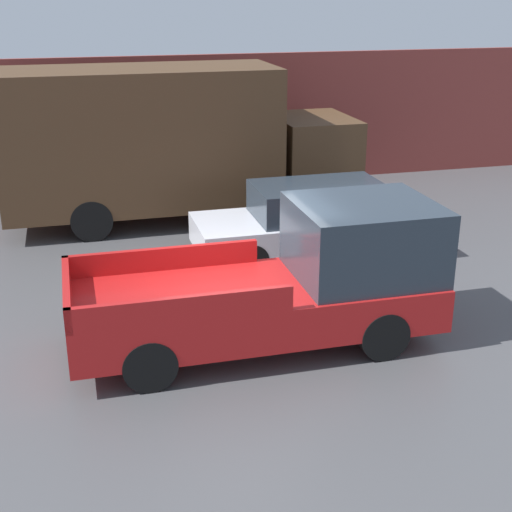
{
  "coord_description": "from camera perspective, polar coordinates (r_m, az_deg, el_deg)",
  "views": [
    {
      "loc": [
        -2.45,
        -10.27,
        5.27
      ],
      "look_at": [
        0.37,
        0.4,
        1.09
      ],
      "focal_mm": 50.0,
      "sensor_mm": 36.0,
      "label": 1
    }
  ],
  "objects": [
    {
      "name": "ground_plane",
      "position": [
        11.8,
        -1.27,
        -5.8
      ],
      "size": [
        60.0,
        60.0,
        0.0
      ],
      "primitive_type": "plane",
      "color": "#4C4C4F"
    },
    {
      "name": "building_wall",
      "position": [
        19.78,
        -7.6,
        10.43
      ],
      "size": [
        28.0,
        0.15,
        3.59
      ],
      "color": "brown",
      "rests_on": "ground"
    },
    {
      "name": "pickup_truck",
      "position": [
        11.02,
        2.88,
        -2.04
      ],
      "size": [
        5.64,
        2.09,
        2.18
      ],
      "color": "red",
      "rests_on": "ground"
    },
    {
      "name": "car",
      "position": [
        14.68,
        4.6,
        2.86
      ],
      "size": [
        4.78,
        1.83,
        1.54
      ],
      "color": "silver",
      "rests_on": "ground"
    },
    {
      "name": "delivery_truck",
      "position": [
        16.98,
        -7.16,
        9.11
      ],
      "size": [
        8.28,
        2.54,
        3.58
      ],
      "color": "#4C331E",
      "rests_on": "ground"
    }
  ]
}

